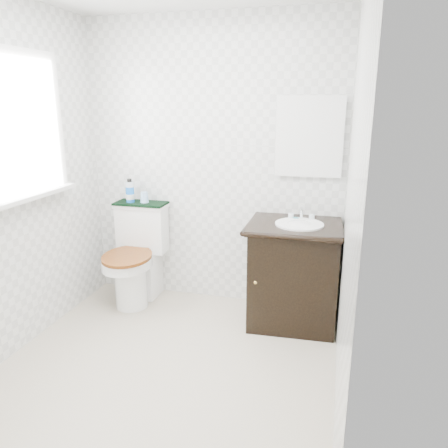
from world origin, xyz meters
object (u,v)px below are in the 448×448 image
at_px(mouthwash_bottle, 130,192).
at_px(cup, 144,197).
at_px(trash_bin, 261,292).
at_px(toilet, 137,260).
at_px(vanity, 294,271).

distance_m(mouthwash_bottle, cup, 0.14).
distance_m(trash_bin, mouthwash_bottle, 1.43).
bearing_deg(trash_bin, toilet, -173.00).
relative_size(vanity, cup, 9.95).
xyz_separation_m(trash_bin, cup, (-1.04, -0.00, 0.77)).
bearing_deg(mouthwash_bottle, cup, 8.53).
bearing_deg(vanity, mouthwash_bottle, 173.30).
distance_m(vanity, mouthwash_bottle, 1.56).
xyz_separation_m(toilet, trash_bin, (1.08, 0.13, -0.23)).
height_order(toilet, cup, cup).
bearing_deg(mouthwash_bottle, vanity, -6.70).
xyz_separation_m(vanity, trash_bin, (-0.29, 0.19, -0.30)).
distance_m(trash_bin, cup, 1.30).
distance_m(toilet, trash_bin, 1.11).
bearing_deg(cup, toilet, -105.52).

